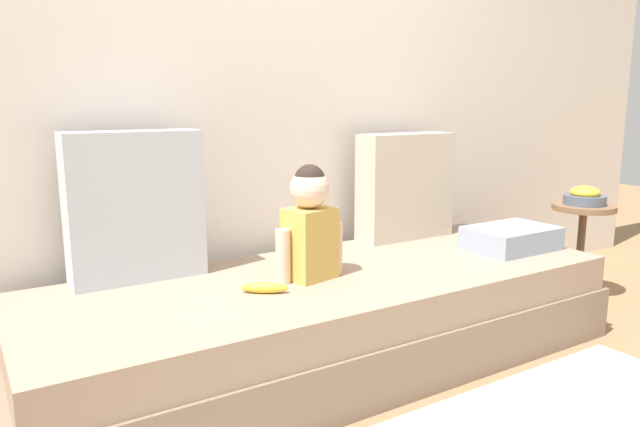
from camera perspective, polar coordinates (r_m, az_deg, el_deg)
The scene contains 10 objects.
ground_plane at distance 2.50m, azimuth 0.99°, elevation -14.03°, with size 12.00×12.00×0.00m, color #93704C.
back_wall at distance 2.77m, azimuth -5.52°, elevation 12.08°, with size 5.62×0.10×2.23m, color silver.
couch at distance 2.43m, azimuth 1.00°, elevation -10.10°, with size 2.42×0.88×0.37m.
throw_pillow_left at distance 2.35m, azimuth -17.38°, elevation 0.65°, with size 0.50×0.16×0.57m, color #B2BCC6.
throw_pillow_right at distance 2.97m, azimuth 8.23°, elevation 2.62°, with size 0.50×0.16×0.52m, color #C1B29E.
toddler at distance 2.26m, azimuth -0.99°, elevation -0.91°, with size 0.29×0.18×0.44m.
banana at distance 2.15m, azimuth -5.38°, elevation -7.12°, with size 0.17×0.04×0.04m, color yellow.
folded_blanket at distance 2.88m, azimuth 17.94°, elevation -2.26°, with size 0.40×0.28×0.10m, color #8E9EB2.
side_table at distance 3.43m, azimuth 23.93°, elevation -1.30°, with size 0.32×0.32×0.51m.
fruit_bowl at distance 3.40m, azimuth 24.15°, elevation 1.48°, with size 0.21×0.21×0.10m.
Camera 1 is at (-1.24, -1.90, 1.05)m, focal length 33.22 mm.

